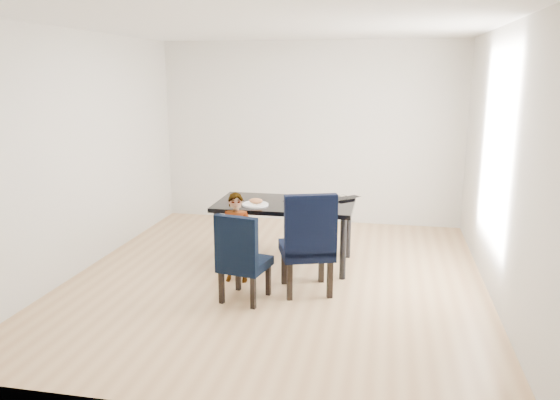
% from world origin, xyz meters
% --- Properties ---
extents(floor, '(4.50, 5.00, 0.01)m').
position_xyz_m(floor, '(0.00, 0.00, -0.01)').
color(floor, tan).
rests_on(floor, ground).
extents(ceiling, '(4.50, 5.00, 0.01)m').
position_xyz_m(ceiling, '(0.00, 0.00, 2.71)').
color(ceiling, white).
rests_on(ceiling, wall_back).
extents(wall_back, '(4.50, 0.01, 2.70)m').
position_xyz_m(wall_back, '(0.00, 2.50, 1.35)').
color(wall_back, silver).
rests_on(wall_back, ground).
extents(wall_front, '(4.50, 0.01, 2.70)m').
position_xyz_m(wall_front, '(0.00, -2.50, 1.35)').
color(wall_front, white).
rests_on(wall_front, ground).
extents(wall_left, '(0.01, 5.00, 2.70)m').
position_xyz_m(wall_left, '(-2.25, 0.00, 1.35)').
color(wall_left, white).
rests_on(wall_left, ground).
extents(wall_right, '(0.01, 5.00, 2.70)m').
position_xyz_m(wall_right, '(2.25, 0.00, 1.35)').
color(wall_right, silver).
rests_on(wall_right, ground).
extents(dining_table, '(1.60, 0.90, 0.75)m').
position_xyz_m(dining_table, '(0.00, 0.50, 0.38)').
color(dining_table, black).
rests_on(dining_table, floor).
extents(chair_left, '(0.52, 0.53, 0.91)m').
position_xyz_m(chair_left, '(-0.19, -0.62, 0.45)').
color(chair_left, black).
rests_on(chair_left, floor).
extents(chair_right, '(0.66, 0.68, 1.08)m').
position_xyz_m(chair_right, '(0.37, -0.28, 0.54)').
color(chair_right, black).
rests_on(chair_right, floor).
extents(child, '(0.38, 0.27, 0.99)m').
position_xyz_m(child, '(-0.41, -0.15, 0.49)').
color(child, '#FC4415').
rests_on(child, floor).
extents(plate, '(0.40, 0.40, 0.02)m').
position_xyz_m(plate, '(-0.31, 0.31, 0.76)').
color(plate, white).
rests_on(plate, dining_table).
extents(sandwich, '(0.16, 0.08, 0.06)m').
position_xyz_m(sandwich, '(-0.30, 0.32, 0.80)').
color(sandwich, '#A16339').
rests_on(sandwich, plate).
extents(laptop, '(0.37, 0.37, 0.03)m').
position_xyz_m(laptop, '(0.68, 0.85, 0.76)').
color(laptop, black).
rests_on(laptop, dining_table).
extents(cable_tangle, '(0.16, 0.16, 0.01)m').
position_xyz_m(cable_tangle, '(0.08, 0.47, 0.75)').
color(cable_tangle, black).
rests_on(cable_tangle, dining_table).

